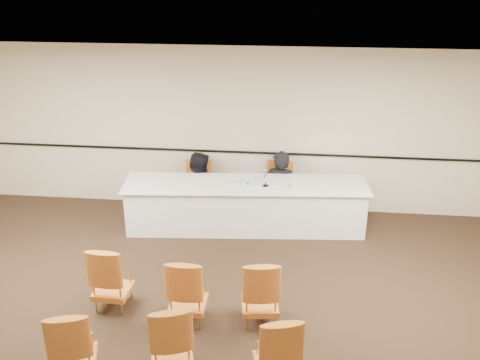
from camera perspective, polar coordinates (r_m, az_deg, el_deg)
name	(u,v)px	position (r m, az deg, el deg)	size (l,w,h in m)	color
floor	(200,346)	(6.87, -4.34, -17.20)	(10.00, 10.00, 0.00)	black
ceiling	(191,107)	(5.45, -5.27, 7.73)	(10.00, 10.00, 0.00)	white
wall_back	(236,130)	(9.66, -0.39, 5.33)	(10.00, 0.04, 3.00)	beige
wall_rail	(236,152)	(9.75, -0.41, 3.02)	(9.80, 0.04, 0.03)	black
panel_table	(246,206)	(9.24, 0.59, -2.77)	(4.14, 0.95, 0.83)	silver
panelist_main	(280,195)	(9.82, 4.28, -1.62)	(0.63, 0.41, 1.72)	black
panelist_main_chair	(280,189)	(9.77, 4.30, -0.97)	(0.50, 0.50, 0.95)	#BE6822
panelist_second	(199,196)	(9.87, -4.44, -1.70)	(0.83, 0.64, 1.70)	black
panelist_second_chair	(198,188)	(9.80, -4.47, -0.88)	(0.50, 0.50, 0.95)	#BE6822
papers	(268,184)	(9.07, 2.99, -0.41)	(0.30, 0.22, 0.00)	white
microphone	(266,179)	(8.93, 2.76, 0.13)	(0.10, 0.19, 0.27)	black
water_bottle	(247,179)	(8.94, 0.79, 0.07)	(0.07, 0.07, 0.24)	teal
drinking_glass	(245,183)	(8.97, 0.56, -0.32)	(0.06, 0.06, 0.10)	silver
coffee_cup	(294,184)	(8.91, 5.76, -0.47)	(0.09, 0.09, 0.14)	silver
aud_chair_front_left	(112,276)	(7.41, -13.54, -9.96)	(0.50, 0.50, 0.95)	#BE6822
aud_chair_front_mid	(188,289)	(7.00, -5.60, -11.51)	(0.50, 0.50, 0.95)	#BE6822
aud_chair_front_right	(260,290)	(6.95, 2.16, -11.68)	(0.50, 0.50, 0.95)	#BE6822
aud_chair_back_left	(73,343)	(6.42, -17.40, -16.26)	(0.50, 0.50, 0.95)	#BE6822
aud_chair_back_mid	(171,337)	(6.27, -7.41, -16.29)	(0.50, 0.50, 0.95)	#BE6822
aud_chair_back_right	(277,348)	(6.09, 3.96, -17.49)	(0.50, 0.50, 0.95)	#BE6822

